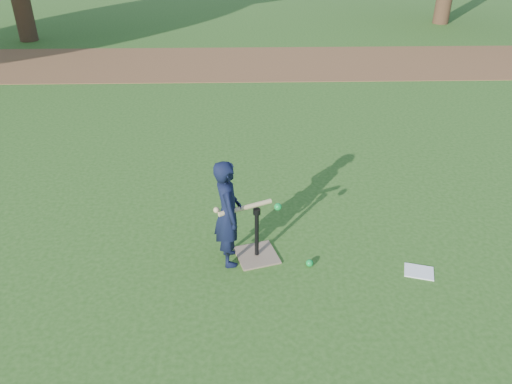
{
  "coord_description": "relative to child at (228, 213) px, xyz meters",
  "views": [
    {
      "loc": [
        0.06,
        -4.6,
        3.41
      ],
      "look_at": [
        0.19,
        0.13,
        0.65
      ],
      "focal_mm": 35.0,
      "sensor_mm": 36.0,
      "label": 1
    }
  ],
  "objects": [
    {
      "name": "child",
      "position": [
        0.0,
        0.0,
        0.0
      ],
      "size": [
        0.37,
        0.49,
        1.21
      ],
      "primitive_type": "imported",
      "rotation": [
        0.0,
        0.0,
        1.76
      ],
      "color": "black",
      "rests_on": "ground"
    },
    {
      "name": "batting_tee",
      "position": [
        0.3,
        0.06,
        -0.49
      ],
      "size": [
        0.53,
        0.53,
        0.61
      ],
      "color": "#886F56",
      "rests_on": "ground"
    },
    {
      "name": "ground",
      "position": [
        0.12,
        0.22,
        -0.6
      ],
      "size": [
        80.0,
        80.0,
        0.0
      ],
      "primitive_type": "plane",
      "color": "#285116",
      "rests_on": "ground"
    },
    {
      "name": "wiffle_ball_ground",
      "position": [
        0.87,
        -0.14,
        -0.56
      ],
      "size": [
        0.08,
        0.08,
        0.08
      ],
      "primitive_type": "sphere",
      "color": "#0D9032",
      "rests_on": "ground"
    },
    {
      "name": "dirt_strip",
      "position": [
        0.12,
        7.72,
        -0.6
      ],
      "size": [
        24.0,
        3.0,
        0.01
      ],
      "primitive_type": "cube",
      "color": "brown",
      "rests_on": "ground"
    },
    {
      "name": "clipboard",
      "position": [
        2.02,
        -0.27,
        -0.6
      ],
      "size": [
        0.35,
        0.31,
        0.01
      ],
      "primitive_type": "cube",
      "rotation": [
        0.0,
        0.0,
        -0.29
      ],
      "color": "white",
      "rests_on": "ground"
    },
    {
      "name": "swing_action",
      "position": [
        0.22,
        0.04,
        0.04
      ],
      "size": [
        0.72,
        0.3,
        0.09
      ],
      "color": "tan",
      "rests_on": "ground"
    }
  ]
}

